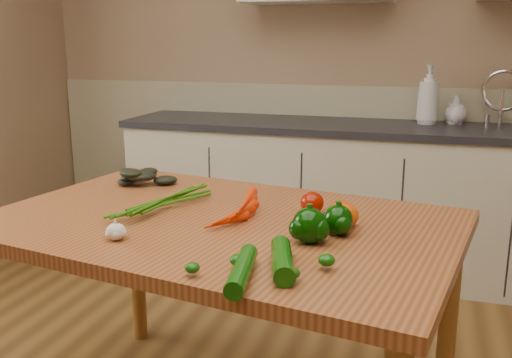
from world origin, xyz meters
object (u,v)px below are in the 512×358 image
at_px(carrot_bunch, 216,205).
at_px(zucchini_b, 242,270).
at_px(table, 219,245).
at_px(zucchini_a, 282,260).
at_px(soap_bottle_a, 429,95).
at_px(leafy_greens, 142,172).
at_px(pepper_c, 309,226).
at_px(garlic_bulb, 116,232).
at_px(tomato_a, 312,203).
at_px(pepper_b, 338,220).
at_px(tomato_b, 341,209).
at_px(soap_bottle_c, 456,110).
at_px(pepper_a, 311,228).
at_px(tomato_c, 346,215).
at_px(soap_bottle_b, 455,109).

distance_m(carrot_bunch, zucchini_b, 0.53).
relative_size(table, carrot_bunch, 5.88).
bearing_deg(zucchini_a, zucchini_b, -133.20).
distance_m(soap_bottle_a, carrot_bunch, 1.91).
xyz_separation_m(leafy_greens, pepper_c, (0.78, -0.46, -0.00)).
distance_m(leafy_greens, garlic_bulb, 0.65).
xyz_separation_m(tomato_a, zucchini_b, (-0.05, -0.59, -0.01)).
distance_m(carrot_bunch, pepper_b, 0.42).
height_order(table, pepper_c, pepper_c).
xyz_separation_m(tomato_a, tomato_b, (0.10, -0.02, -0.01)).
xyz_separation_m(leafy_greens, tomato_a, (0.73, -0.17, -0.02)).
relative_size(pepper_c, tomato_a, 1.26).
height_order(table, carrot_bunch, carrot_bunch).
height_order(soap_bottle_a, tomato_b, soap_bottle_a).
relative_size(garlic_bulb, pepper_b, 0.65).
relative_size(soap_bottle_a, garlic_bulb, 5.84).
bearing_deg(carrot_bunch, garlic_bulb, -112.73).
bearing_deg(soap_bottle_c, tomato_a, -13.74).
xyz_separation_m(soap_bottle_c, pepper_b, (-0.38, -1.92, -0.13)).
relative_size(carrot_bunch, tomato_a, 3.50).
relative_size(soap_bottle_c, pepper_a, 2.06).
height_order(soap_bottle_c, leafy_greens, soap_bottle_c).
height_order(table, leafy_greens, leafy_greens).
xyz_separation_m(table, tomato_c, (0.41, 0.04, 0.13)).
height_order(table, soap_bottle_a, soap_bottle_a).
xyz_separation_m(carrot_bunch, zucchini_b, (0.25, -0.47, -0.01)).
xyz_separation_m(leafy_greens, pepper_a, (0.78, -0.44, -0.01)).
height_order(soap_bottle_c, tomato_c, soap_bottle_c).
xyz_separation_m(carrot_bunch, zucchini_a, (0.33, -0.39, -0.01)).
distance_m(soap_bottle_b, soap_bottle_c, 0.01).
relative_size(table, tomato_c, 20.53).
distance_m(soap_bottle_a, tomato_b, 1.72).
height_order(pepper_a, zucchini_b, pepper_a).
bearing_deg(leafy_greens, pepper_b, -23.17).
bearing_deg(pepper_b, table, 174.56).
xyz_separation_m(soap_bottle_a, zucchini_b, (-0.39, -2.26, -0.24)).
relative_size(leafy_greens, tomato_a, 2.69).
relative_size(pepper_b, tomato_a, 1.12).
xyz_separation_m(tomato_b, tomato_c, (0.03, -0.09, 0.01)).
bearing_deg(pepper_b, soap_bottle_c, 78.75).
relative_size(leafy_greens, garlic_bulb, 3.69).
relative_size(pepper_a, zucchini_b, 0.32).
bearing_deg(table, zucchini_b, -53.32).
distance_m(soap_bottle_a, leafy_greens, 1.85).
distance_m(pepper_b, tomato_c, 0.08).
bearing_deg(soap_bottle_b, soap_bottle_a, 9.37).
bearing_deg(pepper_a, pepper_b, 49.67).
xyz_separation_m(carrot_bunch, pepper_b, (0.42, -0.07, 0.01)).
relative_size(carrot_bunch, leafy_greens, 1.30).
bearing_deg(tomato_b, zucchini_b, -104.80).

